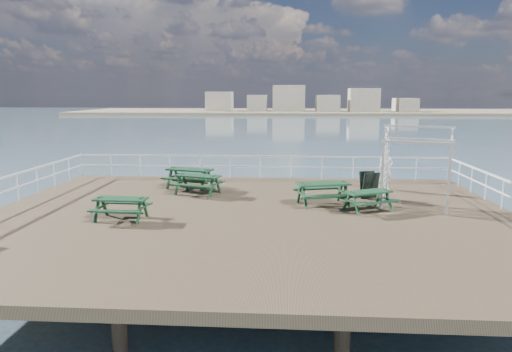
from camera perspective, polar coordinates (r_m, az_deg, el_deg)
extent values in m
cube|color=brown|center=(15.43, -0.89, -5.38)|extent=(18.00, 14.00, 0.30)
plane|color=#435D71|center=(55.16, 2.48, 3.94)|extent=(300.00, 300.00, 0.00)
cube|color=tan|center=(150.55, 9.09, 7.93)|extent=(160.00, 40.00, 0.80)
cube|color=beige|center=(148.36, -4.53, 9.30)|extent=(8.00, 8.00, 6.00)
cube|color=beige|center=(147.13, 0.17, 9.13)|extent=(6.00, 8.00, 5.00)
cube|color=beige|center=(146.82, 4.12, 9.69)|extent=(10.00, 8.00, 8.00)
cube|color=beige|center=(147.40, 8.84, 9.01)|extent=(7.00, 8.00, 5.00)
cube|color=beige|center=(148.74, 13.13, 9.27)|extent=(9.00, 8.00, 7.00)
cube|color=beige|center=(151.39, 18.02, 8.48)|extent=(6.00, 8.00, 4.00)
cylinder|color=brown|center=(22.74, -18.94, -3.96)|extent=(0.36, 0.36, 2.10)
cylinder|color=brown|center=(21.93, 20.36, -4.56)|extent=(0.36, 0.36, 2.10)
cube|color=silver|center=(21.90, 0.55, 2.47)|extent=(17.70, 0.07, 0.07)
cube|color=silver|center=(21.97, 0.54, 1.18)|extent=(17.70, 0.05, 0.05)
cylinder|color=silver|center=(24.14, -20.94, 1.31)|extent=(0.05, 0.05, 1.10)
cube|color=#133620|center=(19.77, -8.29, 0.79)|extent=(2.08, 1.28, 0.06)
cube|color=#133620|center=(20.38, -7.40, 0.20)|extent=(1.94, 0.81, 0.05)
cube|color=#133620|center=(19.26, -9.19, -0.42)|extent=(1.94, 0.81, 0.05)
cube|color=#133620|center=(20.22, -10.29, -0.02)|extent=(0.53, 1.53, 0.06)
cube|color=#133620|center=(19.45, -6.17, -0.31)|extent=(0.53, 1.53, 0.06)
cube|color=#133620|center=(20.50, -9.83, -0.02)|extent=(0.24, 0.56, 0.95)
cube|color=#133620|center=(19.96, -10.76, -0.33)|extent=(0.24, 0.56, 0.95)
cube|color=#133620|center=(19.75, -5.75, -0.31)|extent=(0.24, 0.56, 0.95)
cube|color=#133620|center=(19.18, -6.59, -0.64)|extent=(0.24, 0.56, 0.95)
cube|color=#133620|center=(19.86, -8.25, -0.72)|extent=(1.68, 0.58, 0.06)
cube|color=#133620|center=(18.54, -7.31, 0.02)|extent=(1.93, 1.20, 0.06)
cube|color=#133620|center=(19.12, -6.44, -0.54)|extent=(1.80, 0.77, 0.05)
cube|color=#133620|center=(18.08, -8.19, -1.20)|extent=(1.80, 0.77, 0.05)
cube|color=#133620|center=(18.96, -9.30, -0.76)|extent=(0.50, 1.41, 0.06)
cube|color=#133620|center=(18.26, -5.21, -1.09)|extent=(0.50, 1.41, 0.06)
cube|color=#133620|center=(19.23, -8.84, -0.75)|extent=(0.23, 0.52, 0.88)
cube|color=#133620|center=(18.72, -9.75, -1.08)|extent=(0.23, 0.52, 0.88)
cube|color=#133620|center=(18.54, -4.80, -1.07)|extent=(0.23, 0.52, 0.88)
cube|color=#133620|center=(18.01, -5.62, -1.42)|extent=(0.23, 0.52, 0.88)
cube|color=#133620|center=(18.64, -7.28, -1.47)|extent=(1.56, 0.55, 0.06)
cube|color=#133620|center=(16.74, 8.38, -0.97)|extent=(2.03, 1.21, 0.06)
cube|color=#133620|center=(17.39, 7.66, -1.57)|extent=(1.90, 0.75, 0.05)
cube|color=#133620|center=(16.22, 9.11, -2.46)|extent=(1.90, 0.75, 0.05)
cube|color=#133620|center=(16.56, 5.77, -2.19)|extent=(0.48, 1.50, 0.06)
cube|color=#133620|center=(17.08, 10.86, -1.94)|extent=(0.48, 1.50, 0.06)
cube|color=#133620|center=(16.87, 5.45, -2.14)|extent=(0.22, 0.55, 0.93)
cube|color=#133620|center=(16.28, 6.09, -2.61)|extent=(0.22, 0.55, 0.93)
cube|color=#133620|center=(17.38, 10.46, -1.90)|extent=(0.22, 0.55, 0.93)
cube|color=#133620|center=(16.81, 11.26, -2.34)|extent=(0.22, 0.55, 0.93)
cube|color=#133620|center=(16.85, 8.34, -2.70)|extent=(1.65, 0.52, 0.06)
cube|color=#133620|center=(15.26, -16.56, -2.77)|extent=(1.68, 0.71, 0.06)
cube|color=#133620|center=(15.81, -15.75, -3.27)|extent=(1.67, 0.29, 0.05)
cube|color=#133620|center=(14.82, -17.32, -4.24)|extent=(1.67, 0.29, 0.05)
cube|color=#133620|center=(15.60, -18.86, -3.69)|extent=(0.13, 1.34, 0.06)
cube|color=#133620|center=(15.07, -14.08, -3.92)|extent=(0.13, 1.34, 0.06)
cube|color=#133620|center=(15.85, -18.44, -3.62)|extent=(0.09, 0.48, 0.81)
cube|color=#133620|center=(15.36, -19.28, -4.10)|extent=(0.09, 0.48, 0.81)
cube|color=#133620|center=(15.34, -13.72, -3.84)|extent=(0.09, 0.48, 0.81)
cube|color=#133620|center=(14.83, -14.43, -4.35)|extent=(0.09, 0.48, 0.81)
cube|color=#133620|center=(15.36, -16.48, -4.41)|extent=(1.48, 0.13, 0.06)
cube|color=#133620|center=(16.20, 13.86, -1.94)|extent=(1.74, 1.30, 0.05)
cube|color=#133620|center=(16.68, 12.71, -2.47)|extent=(1.55, 0.93, 0.05)
cube|color=#133620|center=(15.84, 14.99, -3.24)|extent=(1.55, 0.93, 0.05)
cube|color=#133620|center=(15.87, 11.86, -3.15)|extent=(0.65, 1.20, 0.05)
cube|color=#133620|center=(16.67, 15.69, -2.68)|extent=(0.65, 1.20, 0.05)
cube|color=#133620|center=(16.10, 11.30, -3.11)|extent=(0.27, 0.45, 0.79)
cube|color=#133620|center=(15.67, 12.42, -3.51)|extent=(0.27, 0.45, 0.79)
cube|color=#133620|center=(16.89, 15.11, -2.64)|extent=(0.27, 0.45, 0.79)
cube|color=#133620|center=(16.48, 16.27, -3.01)|extent=(0.27, 0.45, 0.79)
cube|color=#133620|center=(16.30, 13.80, -3.46)|extent=(1.32, 0.72, 0.05)
cube|color=silver|center=(16.56, 15.50, 0.02)|extent=(0.11, 0.11, 2.35)
cube|color=silver|center=(17.71, 16.03, 0.64)|extent=(0.11, 0.11, 2.35)
cube|color=silver|center=(16.42, 22.95, -0.50)|extent=(0.11, 0.11, 2.35)
cube|color=silver|center=(17.58, 23.00, 0.15)|extent=(0.11, 0.11, 2.35)
cube|color=silver|center=(16.29, 19.46, 3.96)|extent=(2.24, 0.86, 0.08)
cube|color=silver|center=(17.46, 19.74, 4.32)|extent=(2.24, 0.86, 0.08)
cube|color=silver|center=(16.83, 19.71, 5.84)|extent=(2.24, 0.85, 0.07)
cube|color=black|center=(18.04, 14.11, -1.22)|extent=(0.70, 0.46, 1.07)
cube|color=black|center=(18.22, 13.78, -1.09)|extent=(0.70, 0.46, 1.07)
imported|color=white|center=(19.98, 15.88, 0.83)|extent=(0.72, 0.55, 1.75)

